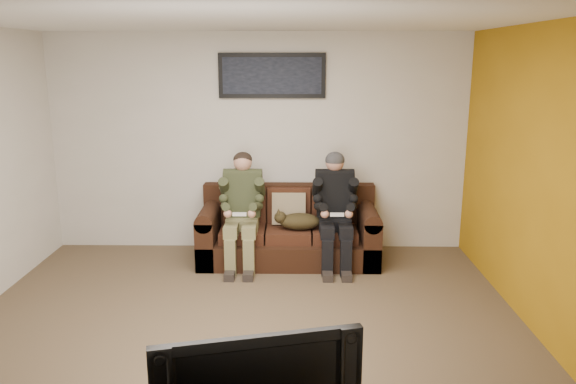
{
  "coord_description": "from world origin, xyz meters",
  "views": [
    {
      "loc": [
        0.44,
        -4.44,
        2.31
      ],
      "look_at": [
        0.36,
        1.2,
        0.95
      ],
      "focal_mm": 35.0,
      "sensor_mm": 36.0,
      "label": 1
    }
  ],
  "objects_px": {
    "person_right": "(335,204)",
    "cat": "(298,221)",
    "person_left": "(242,204)",
    "television": "(256,380)",
    "sofa": "(289,232)",
    "framed_poster": "(272,76)"
  },
  "relations": [
    {
      "from": "sofa",
      "to": "person_right",
      "type": "relative_size",
      "value": 1.6
    },
    {
      "from": "sofa",
      "to": "television",
      "type": "relative_size",
      "value": 1.99
    },
    {
      "from": "cat",
      "to": "framed_poster",
      "type": "height_order",
      "value": "framed_poster"
    },
    {
      "from": "cat",
      "to": "sofa",
      "type": "bearing_deg",
      "value": 120.44
    },
    {
      "from": "sofa",
      "to": "cat",
      "type": "xyz_separation_m",
      "value": [
        0.11,
        -0.19,
        0.19
      ]
    },
    {
      "from": "person_left",
      "to": "cat",
      "type": "height_order",
      "value": "person_left"
    },
    {
      "from": "person_right",
      "to": "cat",
      "type": "bearing_deg",
      "value": -177.78
    },
    {
      "from": "person_right",
      "to": "framed_poster",
      "type": "xyz_separation_m",
      "value": [
        -0.72,
        0.56,
        1.39
      ]
    },
    {
      "from": "person_right",
      "to": "television",
      "type": "xyz_separation_m",
      "value": [
        -0.64,
        -3.6,
        0.03
      ]
    },
    {
      "from": "sofa",
      "to": "cat",
      "type": "distance_m",
      "value": 0.29
    },
    {
      "from": "television",
      "to": "cat",
      "type": "bearing_deg",
      "value": 72.81
    },
    {
      "from": "person_right",
      "to": "cat",
      "type": "relative_size",
      "value": 1.93
    },
    {
      "from": "person_left",
      "to": "framed_poster",
      "type": "distance_m",
      "value": 1.54
    },
    {
      "from": "cat",
      "to": "person_right",
      "type": "bearing_deg",
      "value": 2.22
    },
    {
      "from": "framed_poster",
      "to": "person_left",
      "type": "bearing_deg",
      "value": -119.87
    },
    {
      "from": "person_right",
      "to": "cat",
      "type": "height_order",
      "value": "person_right"
    },
    {
      "from": "framed_poster",
      "to": "television",
      "type": "distance_m",
      "value": 4.38
    },
    {
      "from": "cat",
      "to": "framed_poster",
      "type": "xyz_separation_m",
      "value": [
        -0.31,
        0.58,
        1.59
      ]
    },
    {
      "from": "cat",
      "to": "person_left",
      "type": "bearing_deg",
      "value": 178.58
    },
    {
      "from": "person_left",
      "to": "television",
      "type": "distance_m",
      "value": 3.63
    },
    {
      "from": "person_left",
      "to": "person_right",
      "type": "relative_size",
      "value": 0.99
    },
    {
      "from": "person_left",
      "to": "cat",
      "type": "relative_size",
      "value": 1.92
    }
  ]
}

